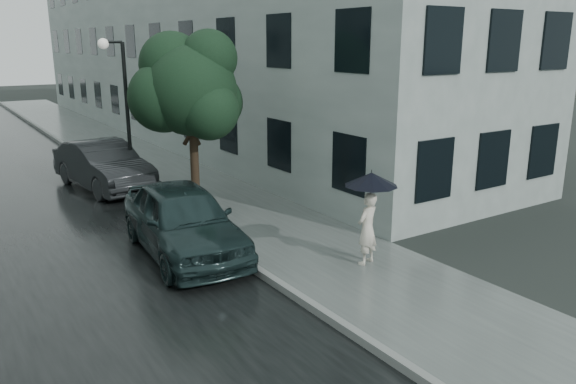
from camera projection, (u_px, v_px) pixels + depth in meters
ground at (369, 284)px, 10.96m from camera, size 120.00×120.00×0.00m
sidewalk at (158, 169)px, 20.77m from camera, size 3.50×60.00×0.01m
kerb_near at (109, 174)px, 19.78m from camera, size 0.15×60.00×0.15m
building_near at (198, 43)px, 28.43m from camera, size 7.02×36.00×9.00m
pedestrian at (367, 229)px, 11.78m from camera, size 0.65×0.53×1.55m
umbrella at (371, 179)px, 11.49m from camera, size 1.14×1.14×1.11m
street_tree at (190, 89)px, 15.10m from camera, size 3.20×2.91×4.92m
lamp_post at (121, 105)px, 17.33m from camera, size 0.83×0.44×4.68m
car_near at (183, 220)px, 12.33m from camera, size 2.23×4.75×1.57m
car_far at (103, 165)px, 17.88m from camera, size 2.22×4.79×1.52m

